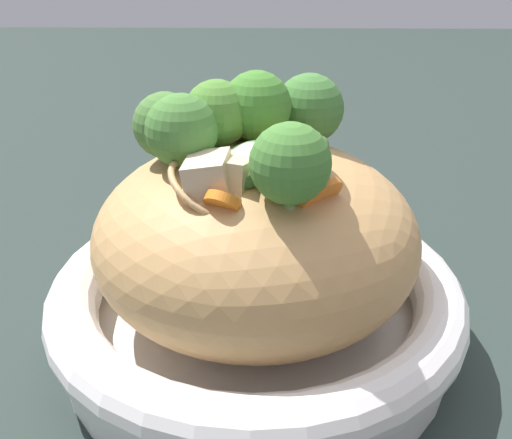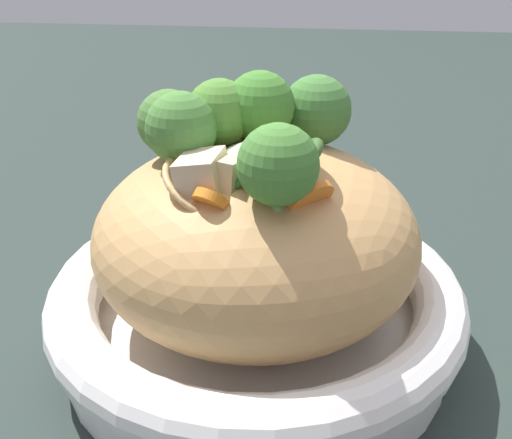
{
  "view_description": "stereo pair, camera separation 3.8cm",
  "coord_description": "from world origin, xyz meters",
  "views": [
    {
      "loc": [
        -0.01,
        0.34,
        0.27
      ],
      "look_at": [
        0.0,
        0.0,
        0.1
      ],
      "focal_mm": 40.52,
      "sensor_mm": 36.0,
      "label": 1
    },
    {
      "loc": [
        -0.05,
        0.34,
        0.27
      ],
      "look_at": [
        0.0,
        0.0,
        0.1
      ],
      "focal_mm": 40.52,
      "sensor_mm": 36.0,
      "label": 2
    }
  ],
  "objects": [
    {
      "name": "ground_plane",
      "position": [
        0.0,
        0.0,
        0.0
      ],
      "size": [
        3.0,
        3.0,
        0.0
      ],
      "primitive_type": "plane",
      "color": "#27322E"
    },
    {
      "name": "serving_bowl",
      "position": [
        0.0,
        0.0,
        0.03
      ],
      "size": [
        0.29,
        0.29,
        0.06
      ],
      "color": "white",
      "rests_on": "ground_plane"
    },
    {
      "name": "noodle_heap",
      "position": [
        0.0,
        0.0,
        0.09
      ],
      "size": [
        0.22,
        0.22,
        0.13
      ],
      "color": "tan",
      "rests_on": "serving_bowl"
    },
    {
      "name": "broccoli_florets",
      "position": [
        0.01,
        -0.01,
        0.16
      ],
      "size": [
        0.15,
        0.17,
        0.07
      ],
      "color": "#9BAF75",
      "rests_on": "serving_bowl"
    },
    {
      "name": "carrot_coins",
      "position": [
        -0.01,
        0.0,
        0.14
      ],
      "size": [
        0.08,
        0.16,
        0.03
      ],
      "color": "orange",
      "rests_on": "serving_bowl"
    },
    {
      "name": "zucchini_slices",
      "position": [
        -0.01,
        0.03,
        0.15
      ],
      "size": [
        0.08,
        0.06,
        0.04
      ],
      "color": "beige",
      "rests_on": "serving_bowl"
    },
    {
      "name": "chicken_chunks",
      "position": [
        0.02,
        0.04,
        0.15
      ],
      "size": [
        0.04,
        0.03,
        0.03
      ],
      "color": "beige",
      "rests_on": "serving_bowl"
    }
  ]
}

